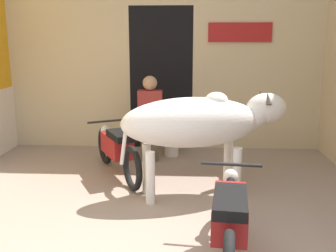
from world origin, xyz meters
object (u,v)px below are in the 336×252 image
Objects in this scene: motorcycle_near at (230,217)px; shopkeeper_seated at (150,115)px; cow at (200,122)px; motorcycle_far at (117,148)px; plastic_stool at (172,141)px.

shopkeeper_seated is at bearing 107.81° from motorcycle_near.
cow is 1.28× the size of motorcycle_far.
motorcycle_far is 3.46× the size of plastic_stool.
cow is 4.41× the size of plastic_stool.
cow is at bearing 98.09° from motorcycle_near.
plastic_stool is (-0.63, 3.18, -0.16)m from motorcycle_near.
cow is 1.57× the size of shopkeeper_seated.
shopkeeper_seated reaches higher than cow.
plastic_stool is at bearing 103.85° from cow.
shopkeeper_seated is (0.38, 0.84, 0.32)m from motorcycle_far.
motorcycle_far reaches higher than plastic_stool.
cow is at bearing -76.15° from plastic_stool.
cow is 1.40m from motorcycle_far.
cow is 1.08× the size of motorcycle_near.
motorcycle_near is 3.16m from shopkeeper_seated.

